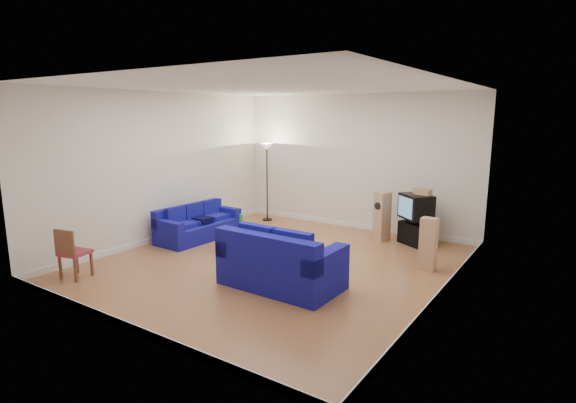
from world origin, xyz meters
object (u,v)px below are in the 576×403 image
Objects in this scene: tv_stand at (417,234)px; coffee_table at (249,234)px; sofa_loveseat at (279,266)px; television at (416,207)px; sofa_three_seat at (197,226)px.

coffee_table is at bearing -109.68° from tv_stand.
coffee_table is at bearing 142.86° from sofa_loveseat.
television is (-0.05, -0.03, 0.59)m from tv_stand.
sofa_loveseat is (3.17, -1.35, 0.08)m from sofa_three_seat.
sofa_loveseat is 1.50× the size of coffee_table.
sofa_loveseat is 3.70m from television.
sofa_loveseat reaches higher than sofa_three_seat.
television reaches higher than coffee_table.
sofa_loveseat reaches higher than tv_stand.
sofa_three_seat is 1.02× the size of sofa_loveseat.
sofa_three_seat reaches higher than tv_stand.
sofa_three_seat is 1.54× the size of coffee_table.
television is at bearing 119.03° from sofa_three_seat.
tv_stand is at bearing 74.17° from sofa_loveseat.
sofa_loveseat is at bearing -37.93° from coffee_table.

